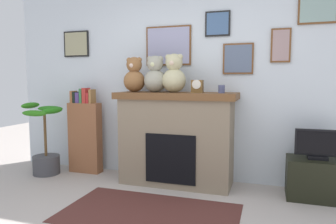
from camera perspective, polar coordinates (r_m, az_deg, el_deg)
The scene contains 12 objects.
back_wall at distance 4.10m, azimuth 4.30°, elevation 6.06°, with size 5.20×0.15×2.60m.
fireplace at distance 3.87m, azimuth 1.60°, elevation -4.77°, with size 1.48×0.59×1.14m.
bookshelf at distance 4.51m, azimuth -15.01°, elevation -3.95°, with size 0.46×0.16×1.19m.
potted_plant at distance 4.61m, azimuth -21.63°, elevation -6.55°, with size 0.49×0.56×0.99m.
tv_stand at distance 3.81m, azimuth 25.60°, elevation -11.04°, with size 0.62×0.40×0.44m, color black.
television at distance 3.72m, azimuth 25.86°, elevation -5.57°, with size 0.47×0.14×0.33m.
area_rug at distance 3.19m, azimuth -3.45°, elevation -17.99°, with size 1.72×0.97×0.01m, color #4E2723.
candle_jar at distance 3.67m, azimuth 9.81°, elevation 4.18°, with size 0.08×0.08×0.09m, color #4C517A.
mantel_clock at distance 3.72m, azimuth 5.40°, elevation 4.73°, with size 0.13×0.10×0.15m.
teddy_bear_tan at distance 3.98m, azimuth -6.21°, elevation 6.55°, with size 0.27×0.27×0.44m.
teddy_bear_cream at distance 3.88m, azimuth -2.38°, elevation 6.67°, with size 0.28×0.28×0.45m.
teddy_bear_grey at distance 3.80m, azimuth 1.11°, elevation 6.81°, with size 0.29×0.29×0.47m.
Camera 1 is at (0.97, -1.98, 1.29)m, focal length 33.15 mm.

